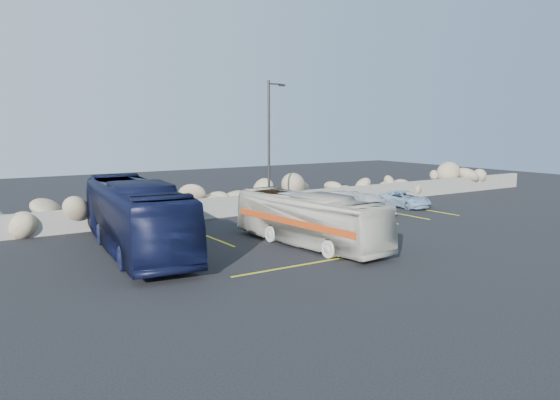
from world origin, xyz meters
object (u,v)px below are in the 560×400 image
vintage_bus (309,219)px  car_d (405,199)px  car_b (342,204)px  tour_coach (136,216)px  lamppost (270,146)px  car_c (369,203)px

vintage_bus → car_d: bearing=20.7°
car_b → car_d: bearing=-4.1°
tour_coach → car_d: (19.37, 2.69, -1.03)m
tour_coach → car_b: (13.84, 2.65, -0.88)m
lamppost → vintage_bus: (-2.07, -6.63, -3.07)m
car_c → lamppost: bearing=171.8°
car_b → car_d: 5.54m
lamppost → car_d: bearing=-4.1°
vintage_bus → tour_coach: bearing=150.6°
vintage_bus → car_b: vintage_bus is taller
car_b → car_d: size_ratio=1.08×
car_b → car_c: 1.98m
vintage_bus → car_b: bearing=35.9°
lamppost → tour_coach: lamppost is taller
lamppost → car_d: lamppost is taller
car_c → car_d: bearing=7.6°
lamppost → vintage_bus: size_ratio=0.91×
lamppost → car_b: bearing=-9.2°
tour_coach → vintage_bus: bearing=-18.1°
tour_coach → lamppost: bearing=27.2°
vintage_bus → car_b: size_ratio=2.10×
lamppost → tour_coach: (-9.08, -3.42, -2.73)m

